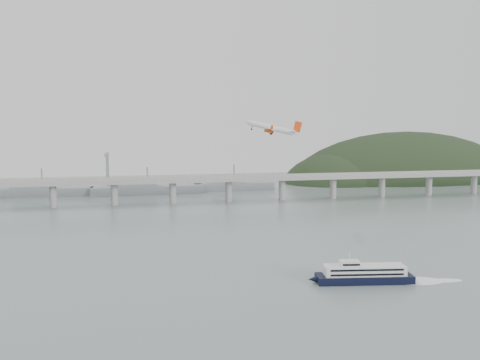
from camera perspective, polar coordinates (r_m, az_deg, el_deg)
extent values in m
plane|color=slate|center=(262.55, 2.51, -9.16)|extent=(900.00, 900.00, 0.00)
cube|color=gray|center=(452.17, -3.79, 0.00)|extent=(800.00, 22.00, 2.20)
cube|color=gray|center=(441.62, -3.60, 0.11)|extent=(800.00, 0.60, 1.80)
cube|color=gray|center=(462.29, -3.97, 0.39)|extent=(800.00, 0.60, 1.80)
cylinder|color=gray|center=(454.00, -20.25, -1.69)|extent=(6.00, 6.00, 21.00)
cylinder|color=gray|center=(449.36, -13.93, -1.56)|extent=(6.00, 6.00, 21.00)
cylinder|color=gray|center=(450.27, -7.56, -1.41)|extent=(6.00, 6.00, 21.00)
cylinder|color=gray|center=(456.68, -1.29, -1.25)|extent=(6.00, 6.00, 21.00)
cylinder|color=gray|center=(468.37, 4.73, -1.07)|extent=(6.00, 6.00, 21.00)
cylinder|color=gray|center=(484.96, 10.40, -0.90)|extent=(6.00, 6.00, 21.00)
cylinder|color=gray|center=(505.96, 15.65, -0.73)|extent=(6.00, 6.00, 21.00)
cylinder|color=gray|center=(530.86, 20.44, -0.57)|extent=(6.00, 6.00, 21.00)
cylinder|color=gray|center=(559.13, 24.78, -0.43)|extent=(6.00, 6.00, 21.00)
ellipsoid|color=black|center=(670.31, 18.04, -1.47)|extent=(320.00, 150.00, 156.00)
ellipsoid|color=black|center=(618.56, 10.87, -1.35)|extent=(140.00, 110.00, 96.00)
ellipsoid|color=black|center=(728.19, 23.78, -1.65)|extent=(220.00, 140.00, 120.00)
cube|color=slate|center=(526.37, -21.29, -1.27)|extent=(95.67, 20.15, 8.00)
cube|color=slate|center=(527.08, -22.34, -0.43)|extent=(33.90, 15.02, 8.00)
cylinder|color=slate|center=(524.59, -21.36, 0.46)|extent=(1.60, 1.60, 14.00)
cube|color=slate|center=(514.37, -10.33, -1.10)|extent=(110.55, 21.43, 8.00)
cube|color=slate|center=(513.23, -11.57, -0.24)|extent=(39.01, 16.73, 8.00)
cylinder|color=slate|center=(512.54, -10.36, 0.67)|extent=(1.60, 1.60, 14.00)
cube|color=slate|center=(534.17, -0.66, -0.72)|extent=(85.00, 13.60, 8.00)
cube|color=slate|center=(531.65, -1.56, 0.11)|extent=(29.75, 11.90, 8.00)
cylinder|color=slate|center=(532.41, -0.67, 0.99)|extent=(1.60, 1.60, 14.00)
cube|color=slate|center=(547.87, -14.65, 0.93)|extent=(3.00, 3.00, 40.00)
cube|color=slate|center=(536.53, -14.76, 2.75)|extent=(3.00, 28.00, 3.00)
cube|color=black|center=(236.64, 13.77, -10.67)|extent=(43.81, 16.44, 3.42)
cone|color=black|center=(231.02, 8.19, -10.98)|extent=(4.73, 4.01, 3.42)
cube|color=silver|center=(235.54, 13.80, -9.78)|extent=(36.79, 13.74, 4.28)
cube|color=black|center=(231.28, 14.12, -9.80)|extent=(32.17, 4.91, 0.86)
cube|color=black|center=(231.86, 14.11, -10.29)|extent=(32.17, 4.91, 0.86)
cube|color=black|center=(239.21, 13.49, -9.24)|extent=(32.17, 4.91, 0.86)
cube|color=black|center=(239.77, 13.48, -9.71)|extent=(32.17, 4.91, 0.86)
cube|color=silver|center=(232.76, 12.19, -9.10)|extent=(9.34, 7.18, 2.22)
cube|color=black|center=(229.95, 12.39, -9.30)|extent=(7.63, 1.23, 0.86)
cylinder|color=silver|center=(232.05, 12.20, -8.45)|extent=(0.49, 0.49, 3.42)
ellipsoid|color=white|center=(245.11, 19.21, -10.66)|extent=(26.18, 15.81, 0.17)
ellipsoid|color=white|center=(249.87, 21.79, -10.43)|extent=(19.18, 8.81, 0.17)
cylinder|color=white|center=(324.46, 3.49, 5.89)|extent=(26.36, 15.79, 9.76)
cone|color=white|center=(327.12, 0.80, 6.53)|extent=(5.78, 5.26, 4.40)
cone|color=white|center=(322.51, 6.31, 5.29)|extent=(6.51, 5.37, 4.63)
cube|color=white|center=(324.31, 3.61, 5.68)|extent=(17.78, 32.80, 3.17)
cube|color=white|center=(322.61, 6.17, 5.45)|extent=(7.57, 12.15, 1.56)
cube|color=#E9430F|center=(322.57, 6.48, 5.97)|extent=(5.56, 2.37, 7.28)
cylinder|color=#E9430F|center=(329.90, 3.44, 5.47)|extent=(5.10, 4.08, 3.18)
cylinder|color=black|center=(330.20, 3.09, 5.55)|extent=(1.71, 2.35, 2.30)
cube|color=white|center=(329.90, 3.48, 5.63)|extent=(2.57, 1.26, 1.73)
cylinder|color=#E9430F|center=(319.14, 3.16, 5.54)|extent=(5.10, 4.08, 3.18)
cylinder|color=black|center=(319.45, 2.80, 5.62)|extent=(1.71, 2.35, 2.30)
cube|color=white|center=(319.14, 3.21, 5.71)|extent=(2.57, 1.26, 1.73)
cylinder|color=black|center=(326.85, 3.60, 5.36)|extent=(1.00, 0.57, 2.41)
cylinder|color=black|center=(326.85, 3.55, 5.17)|extent=(1.37, 0.84, 1.32)
cylinder|color=black|center=(321.76, 3.48, 5.39)|extent=(1.00, 0.57, 2.41)
cylinder|color=black|center=(321.76, 3.43, 5.20)|extent=(1.37, 0.84, 1.32)
cylinder|color=black|center=(326.37, 1.36, 5.90)|extent=(1.00, 0.57, 2.41)
cylinder|color=black|center=(326.37, 1.31, 5.71)|extent=(1.37, 0.84, 1.32)
cube|color=#E9430F|center=(340.71, 4.37, 5.68)|extent=(2.03, 0.91, 2.68)
cube|color=#E9430F|center=(307.40, 3.59, 5.93)|extent=(2.03, 0.91, 2.68)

